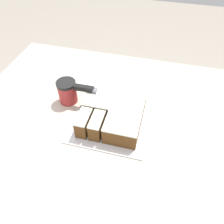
{
  "coord_description": "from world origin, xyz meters",
  "views": [
    {
      "loc": [
        0.11,
        -0.56,
        1.59
      ],
      "look_at": [
        -0.04,
        0.05,
        0.93
      ],
      "focal_mm": 35.0,
      "sensor_mm": 36.0,
      "label": 1
    }
  ],
  "objects_px": {
    "knife": "(89,89)",
    "cake": "(113,111)",
    "coffee_cup": "(67,92)",
    "cake_board": "(112,119)"
  },
  "relations": [
    {
      "from": "knife",
      "to": "cake",
      "type": "bearing_deg",
      "value": -25.24
    },
    {
      "from": "knife",
      "to": "coffee_cup",
      "type": "distance_m",
      "value": 0.12
    },
    {
      "from": "cake",
      "to": "knife",
      "type": "relative_size",
      "value": 0.86
    },
    {
      "from": "cake_board",
      "to": "cake",
      "type": "bearing_deg",
      "value": 46.81
    },
    {
      "from": "cake_board",
      "to": "cake",
      "type": "height_order",
      "value": "cake"
    },
    {
      "from": "cake",
      "to": "coffee_cup",
      "type": "distance_m",
      "value": 0.24
    },
    {
      "from": "cake_board",
      "to": "coffee_cup",
      "type": "xyz_separation_m",
      "value": [
        -0.22,
        0.06,
        0.05
      ]
    },
    {
      "from": "cake",
      "to": "coffee_cup",
      "type": "relative_size",
      "value": 2.47
    },
    {
      "from": "cake_board",
      "to": "knife",
      "type": "xyz_separation_m",
      "value": [
        -0.12,
        0.06,
        0.09
      ]
    },
    {
      "from": "knife",
      "to": "coffee_cup",
      "type": "relative_size",
      "value": 2.86
    }
  ]
}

